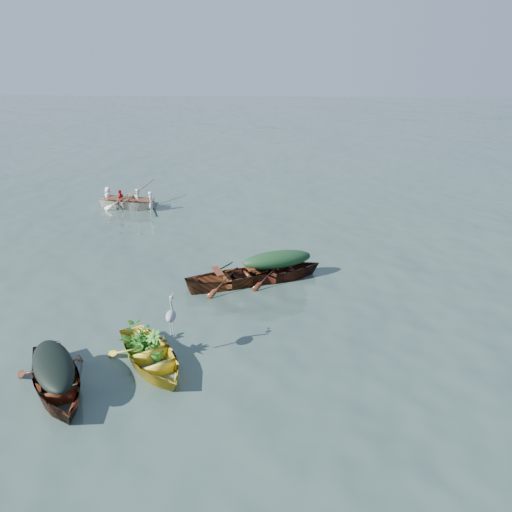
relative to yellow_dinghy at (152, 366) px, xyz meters
The scene contains 13 objects.
ground 3.10m from the yellow_dinghy, 61.49° to the left, with size 140.00×140.00×0.00m, color #344943.
yellow_dinghy is the anchor object (origin of this frame).
dark_covered_boat 1.97m from the yellow_dinghy, 149.55° to the right, with size 1.37×3.68×0.92m, color #532913.
green_tarp_boat 5.42m from the yellow_dinghy, 60.60° to the left, with size 1.22×3.93×0.89m, color #431D0F.
open_wooden_boat 4.43m from the yellow_dinghy, 71.78° to the left, with size 1.23×3.96×0.90m, color brown.
rowed_boat 12.45m from the yellow_dinghy, 108.85° to the left, with size 1.17×3.91×0.91m, color white.
dark_tarp_cover 2.07m from the yellow_dinghy, 149.55° to the right, with size 0.75×2.03×0.40m, color black.
green_tarp_cover 5.46m from the yellow_dinghy, 60.60° to the left, with size 0.67×2.16×0.52m, color #153419.
thwart_benches 4.45m from the yellow_dinghy, 71.78° to the left, with size 0.74×1.98×0.04m, color #4C1F11, non-canonical shape.
heron 1.06m from the yellow_dinghy, 41.30° to the left, with size 0.28×0.40×0.92m, color #9B9DA4, non-canonical shape.
dinghy_weeds 0.93m from the yellow_dinghy, 123.33° to the left, with size 0.70×0.90×0.60m, color #2E741E.
rowers 12.48m from the yellow_dinghy, 108.85° to the left, with size 1.06×2.74×0.76m, color silver.
oars 12.46m from the yellow_dinghy, 108.85° to the left, with size 2.60×0.60×0.06m, color olive, non-canonical shape.
Camera 1 is at (1.40, -11.85, 6.43)m, focal length 35.00 mm.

